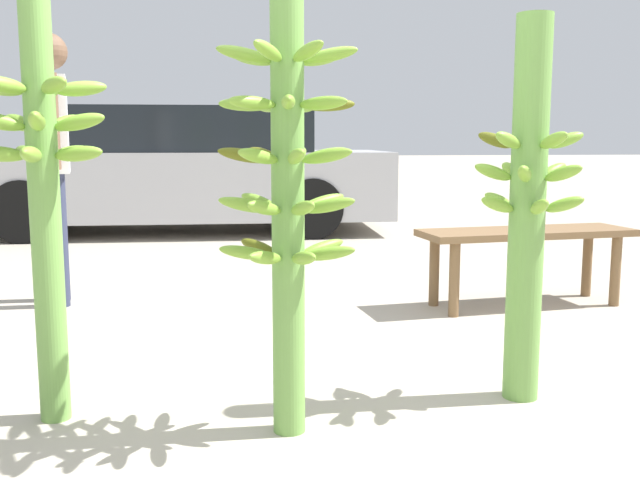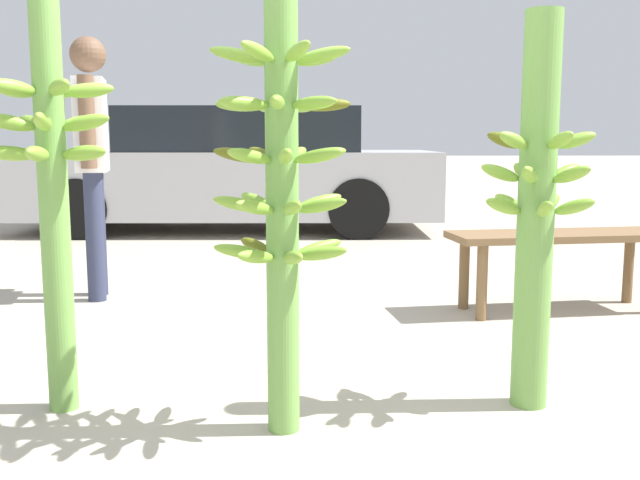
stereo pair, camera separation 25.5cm
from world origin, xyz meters
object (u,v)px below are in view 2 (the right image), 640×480
(banana_stalk_left, at_px, (53,178))
(banana_stalk_center, at_px, (282,179))
(banana_stalk_right, at_px, (536,208))
(parked_car, at_px, (232,171))
(market_bench, at_px, (560,245))
(vendor_person, at_px, (92,144))

(banana_stalk_left, xyz_separation_m, banana_stalk_center, (0.82, -0.22, 0.00))
(banana_stalk_right, relative_size, parked_car, 0.32)
(banana_stalk_center, bearing_deg, parked_car, 96.97)
(banana_stalk_right, bearing_deg, banana_stalk_left, 179.59)
(banana_stalk_center, distance_m, market_bench, 2.33)
(vendor_person, relative_size, market_bench, 1.22)
(vendor_person, bearing_deg, banana_stalk_center, 18.99)
(banana_stalk_left, xyz_separation_m, vendor_person, (-0.39, 1.88, 0.11))
(banana_stalk_right, xyz_separation_m, market_bench, (0.65, 1.46, -0.36))
(vendor_person, bearing_deg, banana_stalk_right, 37.33)
(parked_car, bearing_deg, banana_stalk_left, 179.93)
(banana_stalk_left, height_order, banana_stalk_center, banana_stalk_center)
(market_bench, bearing_deg, banana_stalk_left, -155.84)
(banana_stalk_center, height_order, banana_stalk_right, banana_stalk_center)
(banana_stalk_center, distance_m, vendor_person, 2.43)
(banana_stalk_left, distance_m, market_bench, 2.83)
(banana_stalk_left, distance_m, banana_stalk_center, 0.85)
(market_bench, height_order, parked_car, parked_car)
(banana_stalk_right, xyz_separation_m, parked_car, (-1.60, 5.36, -0.10))
(market_bench, bearing_deg, banana_stalk_right, -120.96)
(banana_stalk_center, height_order, vendor_person, banana_stalk_center)
(banana_stalk_right, bearing_deg, vendor_person, 138.36)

